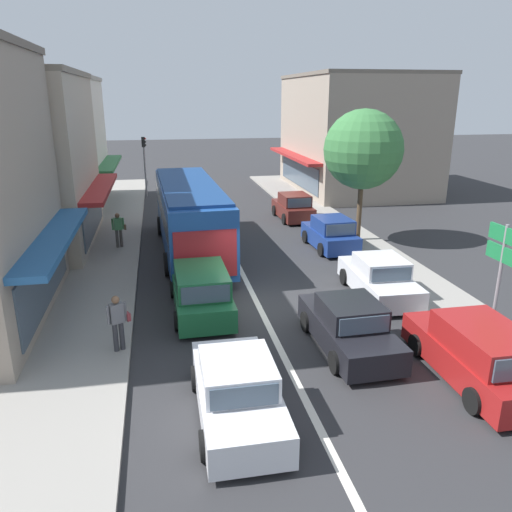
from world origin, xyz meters
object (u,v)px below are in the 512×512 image
(parked_hatchback_kerb_third, at_px, (331,234))
(directional_road_sign, at_px, (503,256))
(sedan_behind_bus_mid, at_px, (349,327))
(parked_wagon_kerb_front, at_px, (478,354))
(sedan_adjacent_lane_lead, at_px, (237,391))
(traffic_light_downstreet, at_px, (144,156))
(parked_sedan_kerb_second, at_px, (379,278))
(street_tree_right, at_px, (363,150))
(pedestrian_browsing_midblock, at_px, (119,228))
(wagon_queue_far_back, at_px, (201,291))
(pedestrian_with_handbag_near, at_px, (118,320))
(city_bus, at_px, (190,212))
(parked_hatchback_kerb_rear, at_px, (293,208))

(parked_hatchback_kerb_third, bearing_deg, directional_road_sign, -81.89)
(sedan_behind_bus_mid, xyz_separation_m, parked_wagon_kerb_front, (2.56, -2.27, 0.08))
(sedan_adjacent_lane_lead, relative_size, traffic_light_downstreet, 1.00)
(parked_sedan_kerb_second, distance_m, street_tree_right, 8.01)
(sedan_adjacent_lane_lead, bearing_deg, pedestrian_browsing_midblock, 103.94)
(wagon_queue_far_back, bearing_deg, parked_wagon_kerb_front, -40.85)
(pedestrian_with_handbag_near, bearing_deg, pedestrian_browsing_midblock, 93.53)
(street_tree_right, bearing_deg, directional_road_sign, -91.54)
(city_bus, relative_size, parked_wagon_kerb_front, 2.42)
(parked_wagon_kerb_front, relative_size, parked_hatchback_kerb_third, 1.20)
(parked_sedan_kerb_second, relative_size, parked_hatchback_kerb_rear, 1.14)
(parked_wagon_kerb_front, distance_m, parked_sedan_kerb_second, 5.78)
(parked_hatchback_kerb_third, height_order, street_tree_right, street_tree_right)
(parked_wagon_kerb_front, relative_size, parked_sedan_kerb_second, 1.06)
(sedan_behind_bus_mid, height_order, parked_sedan_kerb_second, same)
(directional_road_sign, bearing_deg, parked_sedan_kerb_second, 111.83)
(street_tree_right, bearing_deg, parked_wagon_kerb_front, -98.60)
(directional_road_sign, bearing_deg, parked_hatchback_kerb_rear, 95.75)
(pedestrian_with_handbag_near, distance_m, pedestrian_browsing_midblock, 10.30)
(street_tree_right, bearing_deg, parked_hatchback_kerb_rear, 110.24)
(parked_hatchback_kerb_third, distance_m, traffic_light_downstreet, 17.23)
(parked_wagon_kerb_front, height_order, pedestrian_with_handbag_near, pedestrian_with_handbag_near)
(directional_road_sign, bearing_deg, pedestrian_with_handbag_near, 172.18)
(street_tree_right, relative_size, pedestrian_with_handbag_near, 3.92)
(parked_hatchback_kerb_third, relative_size, traffic_light_downstreet, 0.90)
(sedan_adjacent_lane_lead, height_order, wagon_queue_far_back, wagon_queue_far_back)
(wagon_queue_far_back, bearing_deg, parked_hatchback_kerb_third, 42.56)
(city_bus, bearing_deg, pedestrian_with_handbag_near, -105.82)
(parked_hatchback_kerb_rear, distance_m, street_tree_right, 6.70)
(pedestrian_browsing_midblock, bearing_deg, pedestrian_with_handbag_near, -86.47)
(parked_sedan_kerb_second, bearing_deg, pedestrian_with_handbag_near, -163.43)
(parked_sedan_kerb_second, bearing_deg, parked_hatchback_kerb_rear, 89.85)
(sedan_behind_bus_mid, height_order, parked_hatchback_kerb_rear, parked_hatchback_kerb_rear)
(traffic_light_downstreet, bearing_deg, parked_wagon_kerb_front, -72.10)
(parked_wagon_kerb_front, distance_m, directional_road_sign, 3.03)
(wagon_queue_far_back, height_order, street_tree_right, street_tree_right)
(sedan_adjacent_lane_lead, xyz_separation_m, parked_sedan_kerb_second, (6.15, 6.12, 0.00))
(sedan_behind_bus_mid, distance_m, parked_hatchback_kerb_third, 9.82)
(sedan_behind_bus_mid, relative_size, street_tree_right, 0.66)
(parked_hatchback_kerb_third, distance_m, street_tree_right, 4.26)
(street_tree_right, xyz_separation_m, pedestrian_browsing_midblock, (-11.50, 0.88, -3.44))
(sedan_behind_bus_mid, relative_size, pedestrian_with_handbag_near, 2.60)
(city_bus, distance_m, parked_wagon_kerb_front, 13.98)
(traffic_light_downstreet, bearing_deg, sedan_adjacent_lane_lead, -85.01)
(parked_wagon_kerb_front, height_order, parked_sedan_kerb_second, parked_wagon_kerb_front)
(city_bus, height_order, sedan_behind_bus_mid, city_bus)
(wagon_queue_far_back, distance_m, parked_hatchback_kerb_rear, 13.72)
(street_tree_right, bearing_deg, parked_hatchback_kerb_third, -154.20)
(sedan_behind_bus_mid, bearing_deg, pedestrian_browsing_midblock, 122.31)
(street_tree_right, height_order, pedestrian_with_handbag_near, street_tree_right)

